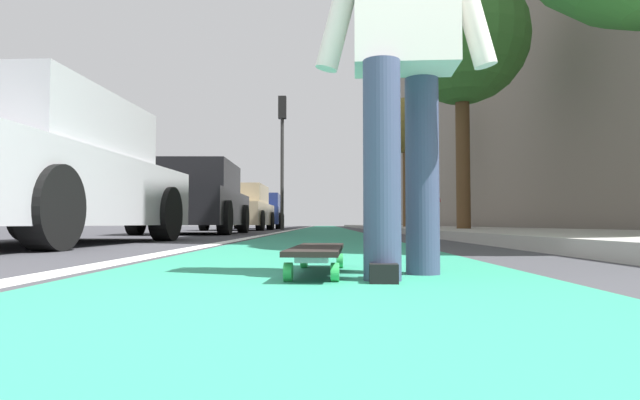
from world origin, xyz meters
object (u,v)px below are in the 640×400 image
skateboard (317,252)px  traffic_light (282,138)px  skater_person (404,41)px  parked_car_mid (195,200)px  street_tree_mid (461,39)px  street_tree_far (406,127)px  pedestrian_distant (428,198)px  parked_car_end (261,212)px  parked_car_far (239,209)px  parked_car_near (37,173)px

skateboard → traffic_light: bearing=5.2°
skater_person → parked_car_mid: size_ratio=0.40×
street_tree_mid → street_tree_far: size_ratio=1.18×
street_tree_far → pedestrian_distant: 5.44m
street_tree_mid → pedestrian_distant: size_ratio=3.56×
parked_car_end → street_tree_far: bearing=-131.7°
parked_car_far → skateboard: bearing=-169.7°
skateboard → parked_car_mid: (9.02, 2.72, 0.62)m
skater_person → parked_car_far: 15.74m
parked_car_near → traffic_light: size_ratio=0.88×
parked_car_mid → street_tree_mid: street_tree_mid is taller
parked_car_mid → street_tree_mid: 6.42m
traffic_light → pedestrian_distant: traffic_light is taller
skateboard → pedestrian_distant: size_ratio=0.57×
traffic_light → street_tree_far: bearing=-99.5°
parked_car_end → street_tree_mid: bearing=-155.8°
skater_person → parked_car_mid: bearing=18.5°
parked_car_near → parked_car_end: 17.79m
skater_person → pedestrian_distant: size_ratio=1.10×
parked_car_far → traffic_light: size_ratio=0.86×
skateboard → parked_car_end: parked_car_end is taller
parked_car_mid → parked_car_end: size_ratio=0.95×
traffic_light → street_tree_mid: 9.25m
pedestrian_distant → skateboard: bearing=166.9°
parked_car_end → skateboard: bearing=-172.4°
parked_car_far → street_tree_far: bearing=-83.4°
parked_car_end → street_tree_mid: (-12.41, -5.58, 3.23)m
parked_car_mid → parked_car_far: bearing=0.6°
parked_car_near → pedestrian_distant: bearing=-34.2°
skateboard → parked_car_mid: bearing=16.8°
parked_car_end → pedestrian_distant: 11.11m
skater_person → parked_car_end: 21.28m
skater_person → parked_car_near: bearing=44.7°
street_tree_far → skater_person: bearing=171.3°
street_tree_mid → street_tree_far: bearing=0.0°
parked_car_mid → street_tree_far: (6.91, -5.52, 2.79)m
traffic_light → street_tree_mid: bearing=-152.2°
skateboard → street_tree_mid: 9.74m
traffic_light → parked_car_near: bearing=174.2°
skateboard → street_tree_far: street_tree_far is taller
parked_car_near → traffic_light: bearing=-5.8°
street_tree_mid → street_tree_far: 7.45m
parked_car_far → parked_car_end: 5.62m
skater_person → parked_car_end: bearing=8.4°
skateboard → parked_car_near: parked_car_near is taller
parked_car_end → street_tree_mid: size_ratio=0.80×
skateboard → parked_car_near: size_ratio=0.20×
parked_car_near → parked_car_far: parked_car_near is taller
parked_car_mid → pedestrian_distant: (2.16, -5.32, 0.14)m
street_tree_far → parked_car_mid: bearing=141.4°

